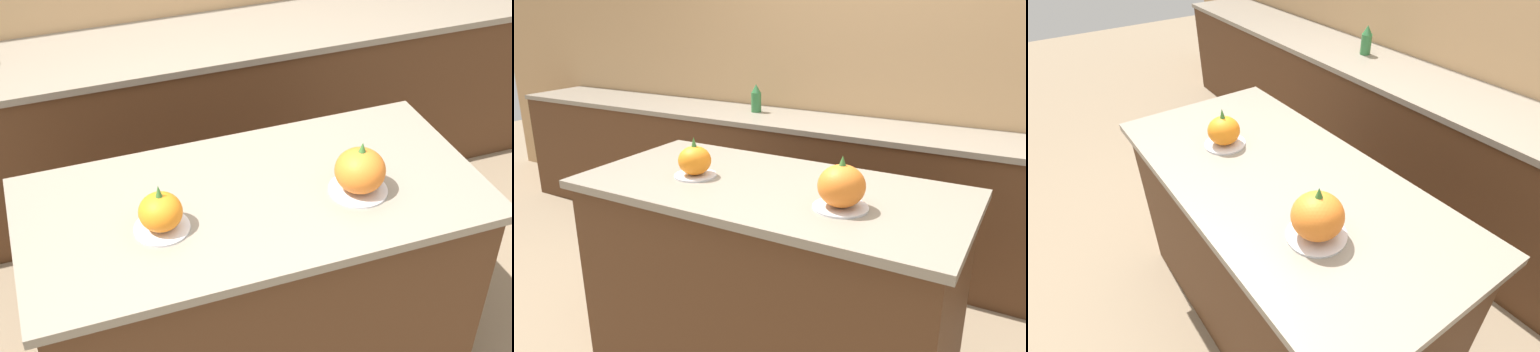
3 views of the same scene
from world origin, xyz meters
TOP-DOWN VIEW (x-y plane):
  - wall_back at (0.00, 1.62)m, footprint 8.00×0.06m
  - kitchen_island at (0.00, 0.00)m, footprint 1.63×0.79m
  - back_counter at (0.00, 1.29)m, footprint 6.00×0.60m
  - pumpkin_cake_left at (-0.34, -0.06)m, footprint 0.18×0.18m
  - pumpkin_cake_right at (0.35, -0.09)m, footprint 0.21×0.21m
  - bottle_tall at (-0.88, 1.35)m, footprint 0.07×0.07m

SIDE VIEW (x-z plane):
  - back_counter at x=0.00m, z-range 0.00..0.90m
  - kitchen_island at x=0.00m, z-range 0.00..0.92m
  - pumpkin_cake_left at x=-0.34m, z-range 0.89..1.07m
  - bottle_tall at x=-0.88m, z-range 0.90..1.10m
  - pumpkin_cake_right at x=0.35m, z-range 0.90..1.10m
  - wall_back at x=0.00m, z-range 0.00..2.50m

